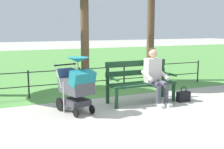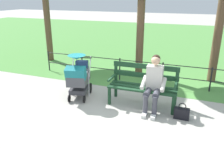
# 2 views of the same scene
# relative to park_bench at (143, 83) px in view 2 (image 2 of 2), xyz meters

# --- Properties ---
(ground_plane) EXTENTS (60.00, 60.00, 0.00)m
(ground_plane) POSITION_rel_park_bench_xyz_m (0.40, 0.12, -0.53)
(ground_plane) COLOR #ADA89E
(grass_lawn) EXTENTS (40.00, 16.00, 0.01)m
(grass_lawn) POSITION_rel_park_bench_xyz_m (0.40, -8.68, -0.52)
(grass_lawn) COLOR #518E42
(grass_lawn) RESTS_ON ground
(park_bench) EXTENTS (1.61, 0.63, 0.96)m
(park_bench) POSITION_rel_park_bench_xyz_m (0.00, 0.00, 0.00)
(park_bench) COLOR #193D23
(park_bench) RESTS_ON ground
(person_on_bench) EXTENTS (0.54, 0.74, 1.28)m
(person_on_bench) POSITION_rel_park_bench_xyz_m (-0.28, 0.22, 0.15)
(person_on_bench) COLOR #42424C
(person_on_bench) RESTS_ON ground
(stroller) EXTENTS (0.70, 0.97, 1.15)m
(stroller) POSITION_rel_park_bench_xyz_m (1.61, 0.26, 0.07)
(stroller) COLOR black
(stroller) RESTS_ON ground
(handbag) EXTENTS (0.32, 0.14, 0.37)m
(handbag) POSITION_rel_park_bench_xyz_m (-0.95, 0.42, -0.40)
(handbag) COLOR black
(handbag) RESTS_ON ground
(park_fence) EXTENTS (6.57, 0.04, 0.70)m
(park_fence) POSITION_rel_park_bench_xyz_m (0.40, -1.35, -0.11)
(park_fence) COLOR black
(park_fence) RESTS_ON ground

